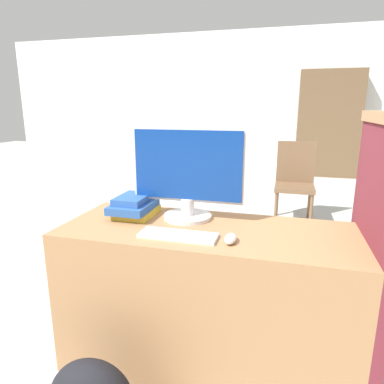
{
  "coord_description": "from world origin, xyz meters",
  "views": [
    {
      "loc": [
        0.35,
        -1.25,
        1.33
      ],
      "look_at": [
        -0.07,
        0.26,
        0.93
      ],
      "focal_mm": 32.0,
      "sensor_mm": 36.0,
      "label": 1
    }
  ],
  "objects_px": {
    "book_stack": "(134,206)",
    "far_chair": "(295,178)",
    "mouse": "(230,239)",
    "monitor": "(188,174)",
    "keyboard": "(178,235)"
  },
  "relations": [
    {
      "from": "mouse",
      "to": "book_stack",
      "type": "height_order",
      "value": "book_stack"
    },
    {
      "from": "monitor",
      "to": "book_stack",
      "type": "relative_size",
      "value": 2.16
    },
    {
      "from": "monitor",
      "to": "book_stack",
      "type": "height_order",
      "value": "monitor"
    },
    {
      "from": "mouse",
      "to": "far_chair",
      "type": "xyz_separation_m",
      "value": [
        0.33,
        2.72,
        -0.26
      ]
    },
    {
      "from": "keyboard",
      "to": "book_stack",
      "type": "bearing_deg",
      "value": 143.7
    },
    {
      "from": "monitor",
      "to": "mouse",
      "type": "height_order",
      "value": "monitor"
    },
    {
      "from": "far_chair",
      "to": "book_stack",
      "type": "bearing_deg",
      "value": -149.74
    },
    {
      "from": "mouse",
      "to": "book_stack",
      "type": "distance_m",
      "value": 0.61
    },
    {
      "from": "monitor",
      "to": "keyboard",
      "type": "height_order",
      "value": "monitor"
    },
    {
      "from": "keyboard",
      "to": "monitor",
      "type": "bearing_deg",
      "value": 97.07
    },
    {
      "from": "far_chair",
      "to": "monitor",
      "type": "bearing_deg",
      "value": -143.83
    },
    {
      "from": "keyboard",
      "to": "mouse",
      "type": "relative_size",
      "value": 3.5
    },
    {
      "from": "keyboard",
      "to": "book_stack",
      "type": "relative_size",
      "value": 1.29
    },
    {
      "from": "book_stack",
      "to": "far_chair",
      "type": "bearing_deg",
      "value": 70.18
    },
    {
      "from": "book_stack",
      "to": "far_chair",
      "type": "distance_m",
      "value": 2.66
    }
  ]
}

